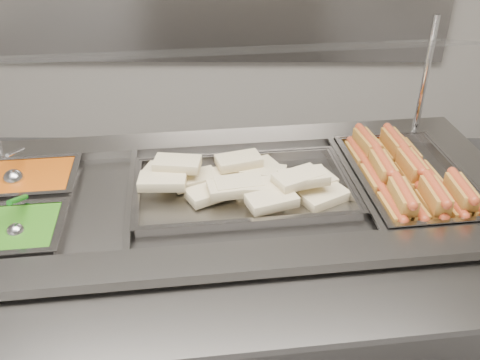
{
  "coord_description": "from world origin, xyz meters",
  "views": [
    {
      "loc": [
        0.17,
        -1.0,
        1.8
      ],
      "look_at": [
        0.17,
        0.44,
        0.91
      ],
      "focal_mm": 40.0,
      "sensor_mm": 36.0,
      "label": 1
    }
  ],
  "objects_px": {
    "sneeze_guard": "(216,55)",
    "pan_hotdogs": "(408,185)",
    "pan_wraps": "(243,193)",
    "ladle": "(14,178)",
    "serving_spoon": "(16,226)",
    "steam_counter": "(227,290)"
  },
  "relations": [
    {
      "from": "ladle",
      "to": "pan_wraps",
      "type": "bearing_deg",
      "value": -2.64
    },
    {
      "from": "sneeze_guard",
      "to": "serving_spoon",
      "type": "relative_size",
      "value": 9.17
    },
    {
      "from": "serving_spoon",
      "to": "sneeze_guard",
      "type": "bearing_deg",
      "value": 38.23
    },
    {
      "from": "sneeze_guard",
      "to": "serving_spoon",
      "type": "height_order",
      "value": "sneeze_guard"
    },
    {
      "from": "pan_hotdogs",
      "to": "ladle",
      "type": "distance_m",
      "value": 1.3
    },
    {
      "from": "steam_counter",
      "to": "pan_wraps",
      "type": "bearing_deg",
      "value": 7.3
    },
    {
      "from": "pan_hotdogs",
      "to": "pan_wraps",
      "type": "distance_m",
      "value": 0.56
    },
    {
      "from": "pan_hotdogs",
      "to": "sneeze_guard",
      "type": "bearing_deg",
      "value": 168.02
    },
    {
      "from": "sneeze_guard",
      "to": "pan_wraps",
      "type": "xyz_separation_m",
      "value": [
        0.09,
        -0.21,
        -0.39
      ]
    },
    {
      "from": "steam_counter",
      "to": "serving_spoon",
      "type": "height_order",
      "value": "serving_spoon"
    },
    {
      "from": "steam_counter",
      "to": "pan_wraps",
      "type": "distance_m",
      "value": 0.42
    },
    {
      "from": "steam_counter",
      "to": "pan_hotdogs",
      "type": "bearing_deg",
      "value": 7.3
    },
    {
      "from": "steam_counter",
      "to": "ladle",
      "type": "relative_size",
      "value": 9.83
    },
    {
      "from": "pan_wraps",
      "to": "serving_spoon",
      "type": "xyz_separation_m",
      "value": [
        -0.64,
        -0.23,
        0.04
      ]
    },
    {
      "from": "pan_hotdogs",
      "to": "ladle",
      "type": "relative_size",
      "value": 2.94
    },
    {
      "from": "ladle",
      "to": "serving_spoon",
      "type": "height_order",
      "value": "same"
    },
    {
      "from": "steam_counter",
      "to": "sneeze_guard",
      "type": "relative_size",
      "value": 1.18
    },
    {
      "from": "sneeze_guard",
      "to": "pan_hotdogs",
      "type": "bearing_deg",
      "value": -11.98
    },
    {
      "from": "pan_hotdogs",
      "to": "serving_spoon",
      "type": "relative_size",
      "value": 3.22
    },
    {
      "from": "pan_wraps",
      "to": "serving_spoon",
      "type": "distance_m",
      "value": 0.68
    },
    {
      "from": "pan_hotdogs",
      "to": "pan_wraps",
      "type": "xyz_separation_m",
      "value": [
        -0.55,
        -0.07,
        0.01
      ]
    },
    {
      "from": "steam_counter",
      "to": "pan_wraps",
      "type": "xyz_separation_m",
      "value": [
        0.06,
        0.01,
        0.42
      ]
    }
  ]
}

